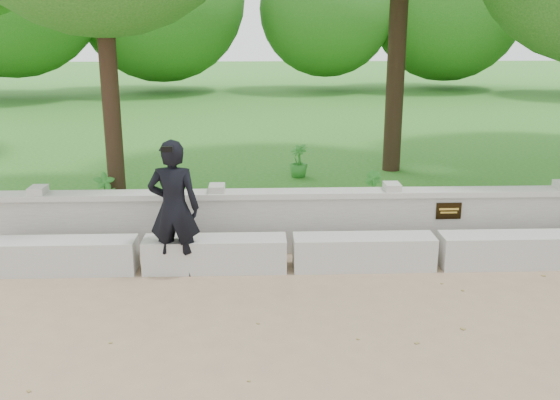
{
  "coord_description": "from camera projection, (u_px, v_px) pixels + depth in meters",
  "views": [
    {
      "loc": [
        -2.43,
        -5.95,
        3.19
      ],
      "look_at": [
        -2.13,
        1.93,
        0.96
      ],
      "focal_mm": 40.0,
      "sensor_mm": 36.0,
      "label": 1
    }
  ],
  "objects": [
    {
      "name": "concrete_bench",
      "position": [
        437.0,
        251.0,
        8.44
      ],
      "size": [
        11.9,
        0.45,
        0.45
      ],
      "color": "beige",
      "rests_on": "ground"
    },
    {
      "name": "shrub_d",
      "position": [
        299.0,
        161.0,
        12.34
      ],
      "size": [
        0.49,
        0.49,
        0.65
      ],
      "primitive_type": "imported",
      "rotation": [
        0.0,
        0.0,
        5.56
      ],
      "color": "#32852D",
      "rests_on": "lawn"
    },
    {
      "name": "lawn",
      "position": [
        332.0,
        122.0,
        20.1
      ],
      "size": [
        40.0,
        22.0,
        0.25
      ],
      "primitive_type": "cube",
      "color": "#296A1B",
      "rests_on": "ground"
    },
    {
      "name": "shrub_a",
      "position": [
        105.0,
        193.0,
        10.02
      ],
      "size": [
        0.4,
        0.34,
        0.65
      ],
      "primitive_type": "imported",
      "rotation": [
        0.0,
        0.0,
        0.37
      ],
      "color": "#32852D",
      "rests_on": "lawn"
    },
    {
      "name": "man_main",
      "position": [
        174.0,
        208.0,
        8.02
      ],
      "size": [
        0.69,
        0.62,
        1.81
      ],
      "color": "black",
      "rests_on": "ground"
    },
    {
      "name": "shrub_b",
      "position": [
        372.0,
        189.0,
        10.34
      ],
      "size": [
        0.38,
        0.41,
        0.6
      ],
      "primitive_type": "imported",
      "rotation": [
        0.0,
        0.0,
        2.0
      ],
      "color": "#32852D",
      "rests_on": "lawn"
    },
    {
      "name": "parapet_wall",
      "position": [
        425.0,
        219.0,
        9.05
      ],
      "size": [
        12.5,
        0.35,
        0.9
      ],
      "color": "#BBB8B0",
      "rests_on": "ground"
    },
    {
      "name": "ground",
      "position": [
        485.0,
        333.0,
        6.68
      ],
      "size": [
        80.0,
        80.0,
        0.0
      ],
      "primitive_type": "plane",
      "color": "#947A5B",
      "rests_on": "ground"
    }
  ]
}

